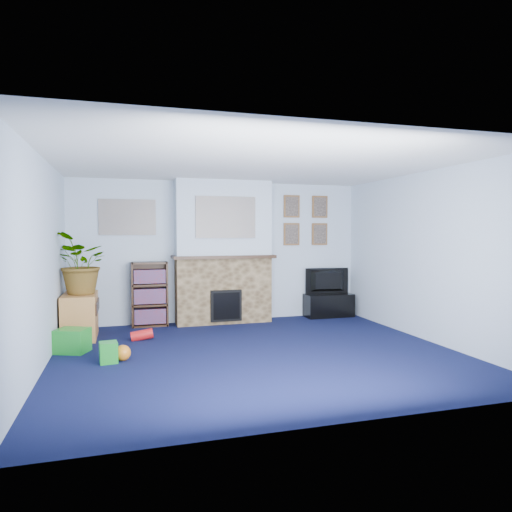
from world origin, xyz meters
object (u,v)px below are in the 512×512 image
object	(u,v)px
television	(328,281)
bookshelf	(150,295)
tv_stand	(329,304)
sideboard	(80,314)

from	to	relation	value
television	bookshelf	world-z (taller)	bookshelf
tv_stand	bookshelf	world-z (taller)	bookshelf
tv_stand	television	xyz separation A→B (m)	(0.00, 0.02, 0.42)
television	sideboard	xyz separation A→B (m)	(-4.19, -0.53, -0.30)
bookshelf	sideboard	bearing A→B (deg)	-149.96
television	sideboard	bearing A→B (deg)	12.66
tv_stand	television	size ratio (longest dim) A/B	1.08
bookshelf	sideboard	xyz separation A→B (m)	(-1.02, -0.59, -0.15)
sideboard	tv_stand	bearing A→B (deg)	6.99
tv_stand	television	bearing A→B (deg)	90.00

